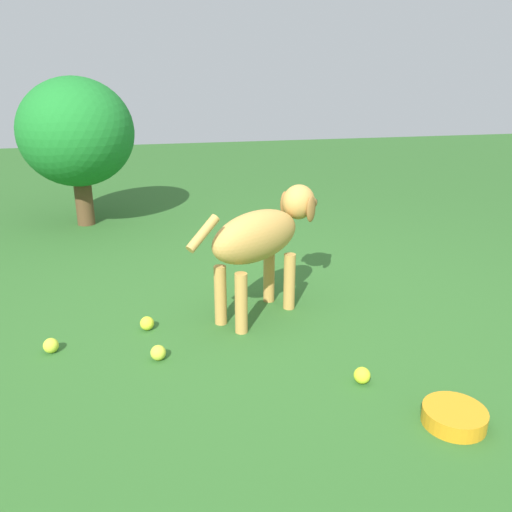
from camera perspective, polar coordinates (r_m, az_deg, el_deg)
The scene contains 9 objects.
ground at distance 2.46m, azimuth 0.20°, elevation -8.82°, with size 14.00×14.00×0.00m, color #2D6026.
dog at distance 2.55m, azimuth 0.80°, elevation 2.21°, with size 0.57×0.77×0.62m.
tennis_ball_0 at distance 3.41m, azimuth -1.31°, elevation 0.10°, with size 0.07×0.07×0.07m, color #CBD838.
tennis_ball_1 at distance 2.16m, azimuth 11.45°, elevation -12.60°, with size 0.07×0.07×0.07m, color yellow.
tennis_ball_2 at distance 2.49m, azimuth -21.40°, elevation -9.05°, with size 0.07×0.07×0.07m, color #C9DA37.
tennis_ball_3 at distance 2.56m, azimuth -11.76°, elevation -7.17°, with size 0.07×0.07×0.07m, color yellow.
tennis_ball_4 at distance 2.30m, azimuth -10.58°, elevation -10.29°, with size 0.07×0.07×0.07m, color #C8D439.
water_bowl at distance 2.03m, azimuth 20.74°, elevation -16.00°, with size 0.22×0.22×0.06m, color orange.
shrub_near at distance 4.31m, azimuth -18.92°, elevation 12.56°, with size 0.96×0.86×1.13m.
Camera 1 is at (-2.11, 0.49, 1.16)m, focal length 36.81 mm.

